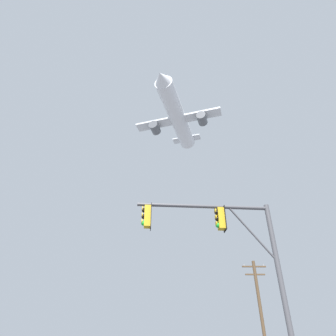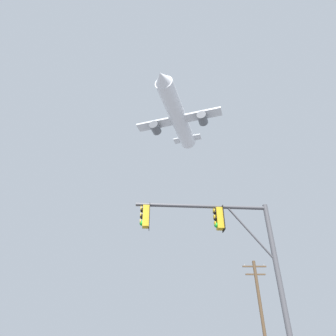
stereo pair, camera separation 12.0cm
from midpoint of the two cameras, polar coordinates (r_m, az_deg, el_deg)
The scene contains 3 objects.
signal_pole_near at distance 12.10m, azimuth 11.25°, elevation -14.10°, with size 5.56×0.62×6.64m.
utility_pole at distance 28.98m, azimuth 17.32°, elevation -24.46°, with size 2.20×0.28×8.50m.
airplane at distance 55.75m, azimuth 1.71°, elevation 9.94°, with size 16.03×20.76×5.75m.
Camera 1 is at (0.26, -4.22, 1.33)m, focal length 31.45 mm.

